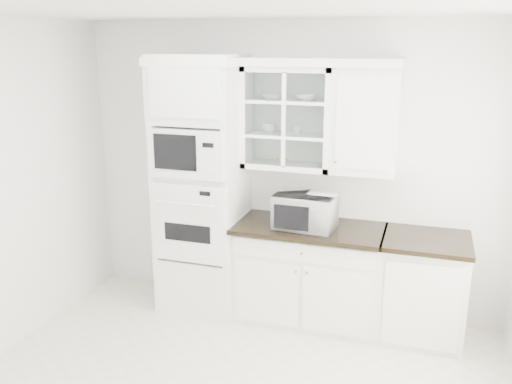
% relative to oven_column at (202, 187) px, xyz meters
% --- Properties ---
extents(room_shell, '(4.00, 3.50, 2.70)m').
position_rel_oven_column_xyz_m(room_shell, '(0.75, -0.99, 0.58)').
color(room_shell, white).
rests_on(room_shell, ground).
extents(oven_column, '(0.76, 0.68, 2.40)m').
position_rel_oven_column_xyz_m(oven_column, '(0.00, 0.00, 0.00)').
color(oven_column, white).
rests_on(oven_column, ground).
extents(base_cabinet_run, '(1.32, 0.67, 0.92)m').
position_rel_oven_column_xyz_m(base_cabinet_run, '(1.03, 0.03, -0.74)').
color(base_cabinet_run, white).
rests_on(base_cabinet_run, ground).
extents(extra_base_cabinet, '(0.72, 0.67, 0.92)m').
position_rel_oven_column_xyz_m(extra_base_cabinet, '(2.03, 0.03, -0.74)').
color(extra_base_cabinet, white).
rests_on(extra_base_cabinet, ground).
extents(upper_cabinet_glass, '(0.80, 0.33, 0.90)m').
position_rel_oven_column_xyz_m(upper_cabinet_glass, '(0.78, 0.17, 0.65)').
color(upper_cabinet_glass, white).
rests_on(upper_cabinet_glass, room_shell).
extents(upper_cabinet_solid, '(0.55, 0.33, 0.90)m').
position_rel_oven_column_xyz_m(upper_cabinet_solid, '(1.46, 0.17, 0.65)').
color(upper_cabinet_solid, white).
rests_on(upper_cabinet_solid, room_shell).
extents(crown_molding, '(2.14, 0.38, 0.07)m').
position_rel_oven_column_xyz_m(crown_molding, '(0.68, 0.14, 1.14)').
color(crown_molding, white).
rests_on(crown_molding, room_shell).
extents(countertop_microwave, '(0.55, 0.46, 0.30)m').
position_rel_oven_column_xyz_m(countertop_microwave, '(1.00, -0.02, -0.13)').
color(countertop_microwave, white).
rests_on(countertop_microwave, base_cabinet_run).
extents(bowl_a, '(0.25, 0.25, 0.05)m').
position_rel_oven_column_xyz_m(bowl_a, '(0.65, 0.15, 0.84)').
color(bowl_a, white).
rests_on(bowl_a, upper_cabinet_glass).
extents(bowl_b, '(0.20, 0.20, 0.06)m').
position_rel_oven_column_xyz_m(bowl_b, '(0.94, 0.16, 0.84)').
color(bowl_b, white).
rests_on(bowl_b, upper_cabinet_glass).
extents(cup_a, '(0.13, 0.13, 0.09)m').
position_rel_oven_column_xyz_m(cup_a, '(0.60, 0.17, 0.55)').
color(cup_a, white).
rests_on(cup_a, upper_cabinet_glass).
extents(cup_b, '(0.11, 0.11, 0.08)m').
position_rel_oven_column_xyz_m(cup_b, '(0.86, 0.16, 0.55)').
color(cup_b, white).
rests_on(cup_b, upper_cabinet_glass).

